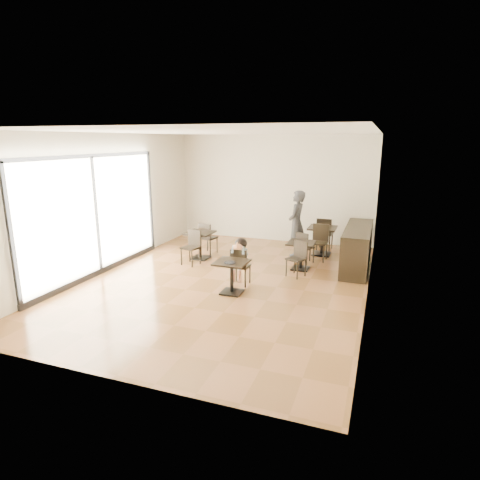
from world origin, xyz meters
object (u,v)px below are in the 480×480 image
at_px(chair_mid_b, 296,259).
at_px(chair_left_b, 191,248).
at_px(cafe_table_left, 200,245).
at_px(chair_back_b, 319,243).
at_px(chair_left_a, 209,238).
at_px(child_chair, 241,266).
at_px(child, 241,262).
at_px(cafe_table_back, 322,241).
at_px(adult_patron, 296,223).
at_px(chair_back_a, 325,234).
at_px(chair_mid_a, 305,247).
at_px(child_table, 232,277).
at_px(cafe_table_mid, 301,256).

relative_size(chair_mid_b, chair_left_b, 0.94).
bearing_deg(cafe_table_left, chair_back_b, 17.06).
bearing_deg(chair_left_a, chair_left_b, 101.54).
distance_m(chair_mid_b, chair_left_a, 2.88).
distance_m(child_chair, child, 0.11).
distance_m(cafe_table_back, chair_left_b, 3.56).
xyz_separation_m(adult_patron, cafe_table_left, (-2.30, -1.15, -0.52)).
bearing_deg(child_chair, chair_back_b, -118.64).
bearing_deg(chair_back_a, chair_mid_b, 88.21).
relative_size(cafe_table_left, chair_mid_a, 0.88).
distance_m(chair_mid_a, chair_back_b, 0.45).
relative_size(child_chair, chair_left_a, 0.94).
bearing_deg(chair_left_b, chair_mid_a, 34.13).
relative_size(child_chair, chair_mid_a, 1.00).
distance_m(chair_mid_b, chair_left_b, 2.67).
bearing_deg(child_table, chair_mid_a, 68.53).
distance_m(child_table, chair_mid_b, 1.78).
relative_size(child, chair_left_b, 1.19).
relative_size(chair_back_a, chair_back_b, 1.00).
bearing_deg(chair_mid_b, chair_left_b, -155.34).
bearing_deg(cafe_table_mid, child_chair, -124.52).
distance_m(child_chair, chair_mid_a, 2.26).
relative_size(cafe_table_back, chair_back_b, 0.83).
bearing_deg(chair_back_a, child, 74.07).
bearing_deg(chair_back_b, chair_back_a, 94.51).
bearing_deg(child_table, child, 90.00).
distance_m(child_table, chair_mid_a, 2.76).
xyz_separation_m(child, chair_back_a, (1.29, 3.46, -0.05)).
relative_size(cafe_table_back, chair_mid_a, 0.95).
height_order(chair_mid_a, chair_back_b, chair_back_b).
height_order(child, chair_back_b, child).
bearing_deg(adult_patron, child, -9.27).
xyz_separation_m(child_table, child_chair, (0.00, 0.55, 0.07)).
height_order(child_table, chair_left_b, chair_left_b).
xyz_separation_m(child, chair_mid_a, (1.01, 2.02, -0.11)).
height_order(chair_mid_a, chair_back_a, chair_back_a).
bearing_deg(chair_mid_a, chair_back_b, -104.62).
xyz_separation_m(chair_mid_a, chair_back_a, (0.28, 1.45, 0.06)).
bearing_deg(chair_left_a, cafe_table_back, -151.40).
bearing_deg(chair_left_b, chair_left_a, 101.54).
distance_m(chair_back_a, chair_back_b, 1.10).
height_order(child_table, cafe_table_left, cafe_table_left).
relative_size(child_chair, chair_back_a, 0.88).
relative_size(chair_left_a, chair_back_a, 0.93).
distance_m(child_table, child, 0.58).
relative_size(child_chair, chair_back_b, 0.88).
xyz_separation_m(cafe_table_left, chair_back_b, (2.95, 0.90, 0.10)).
relative_size(cafe_table_mid, chair_back_a, 0.73).
bearing_deg(chair_back_b, chair_left_a, -168.63).
height_order(cafe_table_back, chair_mid_b, chair_mid_b).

